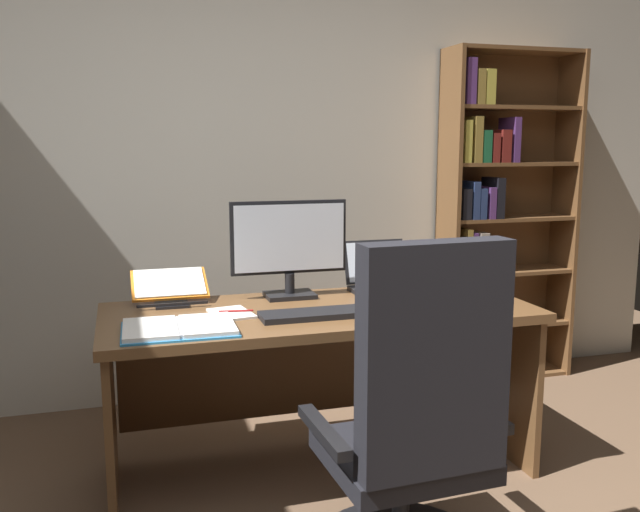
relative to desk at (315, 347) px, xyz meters
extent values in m
cube|color=beige|center=(0.03, 1.01, 0.89)|extent=(5.02, 0.12, 2.85)
cube|color=brown|center=(0.00, -0.08, 0.17)|extent=(1.80, 0.73, 0.04)
cube|color=brown|center=(-0.87, -0.08, -0.19)|extent=(0.03, 0.67, 0.69)
cube|color=brown|center=(0.87, -0.08, -0.19)|extent=(0.03, 0.67, 0.69)
cube|color=brown|center=(0.00, 0.26, -0.16)|extent=(1.68, 0.03, 0.48)
cube|color=brown|center=(1.04, 0.80, 0.44)|extent=(0.02, 0.27, 1.96)
cube|color=brown|center=(1.83, 0.80, 0.44)|extent=(0.02, 0.27, 1.96)
cube|color=brown|center=(1.43, 0.93, 0.44)|extent=(0.82, 0.01, 1.96)
cube|color=brown|center=(1.43, 0.80, -0.53)|extent=(0.77, 0.25, 0.02)
cube|color=black|center=(1.08, 0.75, -0.40)|extent=(0.03, 0.15, 0.22)
cube|color=gray|center=(1.13, 0.77, -0.39)|extent=(0.03, 0.19, 0.25)
cube|color=#195633|center=(1.18, 0.76, -0.38)|extent=(0.03, 0.17, 0.26)
cube|color=gold|center=(1.24, 0.76, -0.42)|extent=(0.06, 0.16, 0.19)
cube|color=gray|center=(1.31, 0.78, -0.39)|extent=(0.05, 0.21, 0.24)
cube|color=brown|center=(1.43, 0.80, -0.20)|extent=(0.77, 0.25, 0.02)
cube|color=black|center=(1.08, 0.77, -0.08)|extent=(0.03, 0.20, 0.22)
cube|color=gold|center=(1.13, 0.78, -0.09)|extent=(0.03, 0.21, 0.21)
cube|color=black|center=(1.16, 0.77, -0.06)|extent=(0.03, 0.19, 0.26)
cube|color=#195633|center=(1.22, 0.78, -0.08)|extent=(0.04, 0.21, 0.22)
cube|color=maroon|center=(1.27, 0.77, -0.10)|extent=(0.05, 0.20, 0.19)
cube|color=gray|center=(1.32, 0.77, -0.07)|extent=(0.03, 0.19, 0.25)
cube|color=brown|center=(1.43, 0.80, 0.12)|extent=(0.77, 0.25, 0.02)
cube|color=olive|center=(1.08, 0.76, 0.23)|extent=(0.03, 0.17, 0.21)
cube|color=olive|center=(1.12, 0.77, 0.26)|extent=(0.03, 0.20, 0.26)
cube|color=#512D66|center=(1.16, 0.76, 0.25)|extent=(0.03, 0.17, 0.24)
cube|color=gray|center=(1.22, 0.75, 0.25)|extent=(0.06, 0.16, 0.24)
cube|color=brown|center=(1.43, 0.80, 0.44)|extent=(0.77, 0.25, 0.02)
cube|color=black|center=(1.10, 0.76, 0.54)|extent=(0.05, 0.18, 0.18)
cube|color=navy|center=(1.15, 0.77, 0.56)|extent=(0.04, 0.19, 0.21)
cube|color=navy|center=(1.20, 0.78, 0.54)|extent=(0.04, 0.21, 0.18)
cube|color=#512D66|center=(1.26, 0.77, 0.54)|extent=(0.04, 0.20, 0.18)
cube|color=black|center=(1.31, 0.77, 0.57)|extent=(0.05, 0.19, 0.23)
cube|color=brown|center=(1.43, 0.80, 0.76)|extent=(0.77, 0.25, 0.02)
cube|color=gold|center=(1.09, 0.77, 0.89)|extent=(0.04, 0.18, 0.24)
cube|color=olive|center=(1.15, 0.77, 0.90)|extent=(0.05, 0.19, 0.26)
cube|color=#195633|center=(1.21, 0.78, 0.86)|extent=(0.05, 0.21, 0.18)
cube|color=maroon|center=(1.27, 0.76, 0.86)|extent=(0.04, 0.18, 0.17)
cube|color=maroon|center=(1.33, 0.78, 0.87)|extent=(0.06, 0.20, 0.19)
cube|color=#512D66|center=(1.40, 0.77, 0.90)|extent=(0.04, 0.18, 0.26)
cube|color=brown|center=(1.43, 0.80, 1.08)|extent=(0.77, 0.25, 0.02)
cube|color=#512D66|center=(1.10, 0.78, 1.22)|extent=(0.06, 0.20, 0.25)
cube|color=olive|center=(1.16, 0.76, 1.19)|extent=(0.05, 0.17, 0.19)
cube|color=gold|center=(1.22, 0.77, 1.19)|extent=(0.06, 0.20, 0.19)
cube|color=brown|center=(1.43, 0.80, 1.41)|extent=(0.77, 0.25, 0.02)
cylinder|color=black|center=(0.08, -0.78, -0.34)|extent=(0.06, 0.06, 0.30)
cube|color=black|center=(0.08, -0.78, -0.15)|extent=(0.52, 0.50, 0.07)
cube|color=black|center=(0.09, -0.98, 0.24)|extent=(0.48, 0.12, 0.72)
cube|color=black|center=(-0.20, -0.79, -0.03)|extent=(0.07, 0.39, 0.04)
cube|color=black|center=(0.36, -0.76, -0.03)|extent=(0.07, 0.39, 0.04)
cube|color=black|center=(-0.07, 0.16, 0.20)|extent=(0.22, 0.16, 0.02)
cylinder|color=black|center=(-0.07, 0.16, 0.26)|extent=(0.04, 0.04, 0.09)
cube|color=black|center=(-0.07, 0.17, 0.47)|extent=(0.53, 0.02, 0.33)
cube|color=silver|center=(-0.07, 0.15, 0.47)|extent=(0.50, 0.00, 0.30)
cube|color=black|center=(0.38, 0.12, 0.21)|extent=(0.31, 0.22, 0.02)
cube|color=#2D2D30|center=(0.38, 0.10, 0.22)|extent=(0.26, 0.12, 0.00)
cube|color=black|center=(0.38, 0.27, 0.32)|extent=(0.31, 0.07, 0.20)
cube|color=silver|center=(0.38, 0.26, 0.32)|extent=(0.28, 0.06, 0.18)
cube|color=black|center=(-0.07, -0.22, 0.21)|extent=(0.42, 0.15, 0.02)
ellipsoid|color=black|center=(0.23, -0.22, 0.21)|extent=(0.06, 0.10, 0.04)
cube|color=black|center=(-0.60, 0.14, 0.20)|extent=(0.14, 0.12, 0.01)
cube|color=black|center=(-0.60, 0.09, 0.21)|extent=(0.29, 0.01, 0.01)
cube|color=orange|center=(-0.60, 0.24, 0.27)|extent=(0.33, 0.21, 0.10)
cube|color=white|center=(-0.60, 0.24, 0.28)|extent=(0.30, 0.19, 0.09)
cube|color=#2D84C6|center=(-0.71, -0.26, 0.20)|extent=(0.22, 0.32, 0.01)
cube|color=#2D84C6|center=(-0.50, -0.27, 0.20)|extent=(0.22, 0.32, 0.01)
cube|color=white|center=(-0.71, -0.26, 0.21)|extent=(0.20, 0.30, 0.02)
cube|color=white|center=(-0.50, -0.27, 0.21)|extent=(0.20, 0.30, 0.02)
cylinder|color=#B7B7BC|center=(-0.60, -0.27, 0.21)|extent=(0.03, 0.28, 0.02)
cube|color=white|center=(-0.38, -0.08, 0.20)|extent=(0.18, 0.23, 0.01)
cylinder|color=maroon|center=(-0.36, -0.08, 0.21)|extent=(0.14, 0.03, 0.01)
cylinder|color=silver|center=(0.68, -0.06, 0.24)|extent=(0.09, 0.09, 0.10)
camera|label=1|loc=(-0.79, -2.75, 0.88)|focal=38.02mm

